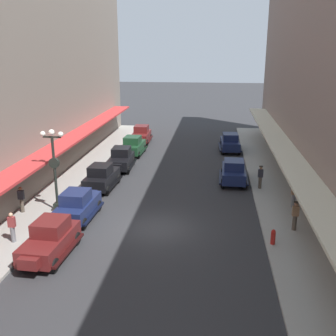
% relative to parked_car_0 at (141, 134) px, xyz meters
% --- Properties ---
extents(ground_plane, '(200.00, 200.00, 0.00)m').
position_rel_parked_car_0_xyz_m(ground_plane, '(4.68, -21.07, -0.94)').
color(ground_plane, '#2D2D30').
extents(sidewalk_left, '(3.00, 60.00, 0.15)m').
position_rel_parked_car_0_xyz_m(sidewalk_left, '(-2.82, -21.07, -0.87)').
color(sidewalk_left, '#99968E').
rests_on(sidewalk_left, ground).
extents(sidewalk_right, '(3.00, 60.00, 0.15)m').
position_rel_parked_car_0_xyz_m(sidewalk_right, '(12.18, -21.07, -0.87)').
color(sidewalk_right, '#99968E').
rests_on(sidewalk_right, ground).
extents(parked_car_0, '(2.23, 4.29, 1.84)m').
position_rel_parked_car_0_xyz_m(parked_car_0, '(0.00, 0.00, 0.00)').
color(parked_car_0, '#591919').
rests_on(parked_car_0, ground).
extents(parked_car_1, '(2.25, 4.30, 1.84)m').
position_rel_parked_car_0_xyz_m(parked_car_1, '(0.14, -5.09, 0.00)').
color(parked_car_1, '#193D23').
rests_on(parked_car_1, ground).
extents(parked_car_2, '(2.29, 4.31, 1.84)m').
position_rel_parked_car_0_xyz_m(parked_car_2, '(-0.21, -14.86, 0.00)').
color(parked_car_2, black).
rests_on(parked_car_2, ground).
extents(parked_car_3, '(2.23, 4.29, 1.84)m').
position_rel_parked_car_0_xyz_m(parked_car_3, '(-0.14, -20.36, 0.00)').
color(parked_car_3, '#19234C').
rests_on(parked_car_3, ground).
extents(parked_car_4, '(2.20, 4.28, 1.84)m').
position_rel_parked_car_0_xyz_m(parked_car_4, '(9.39, -12.41, 0.00)').
color(parked_car_4, '#19234C').
rests_on(parked_car_4, ground).
extents(parked_car_5, '(2.30, 4.32, 1.84)m').
position_rel_parked_car_0_xyz_m(parked_car_5, '(-0.03, -24.82, 0.00)').
color(parked_car_5, '#591919').
rests_on(parked_car_5, ground).
extents(parked_car_6, '(2.27, 4.31, 1.84)m').
position_rel_parked_car_0_xyz_m(parked_car_6, '(0.07, -9.88, 0.00)').
color(parked_car_6, black).
rests_on(parked_car_6, ground).
extents(parked_car_7, '(2.30, 4.32, 1.84)m').
position_rel_parked_car_0_xyz_m(parked_car_7, '(9.43, -2.64, 0.00)').
color(parked_car_7, '#19234C').
rests_on(parked_car_7, ground).
extents(lamp_post_with_clock, '(1.42, 0.44, 5.16)m').
position_rel_parked_car_0_xyz_m(lamp_post_with_clock, '(-1.72, -19.59, 2.04)').
color(lamp_post_with_clock, black).
rests_on(lamp_post_with_clock, sidewalk_left).
extents(fire_hydrant, '(0.24, 0.24, 0.82)m').
position_rel_parked_car_0_xyz_m(fire_hydrant, '(11.03, -22.56, -0.38)').
color(fire_hydrant, '#B21E19').
rests_on(fire_hydrant, sidewalk_right).
extents(pedestrian_0, '(0.36, 0.28, 1.67)m').
position_rel_parked_car_0_xyz_m(pedestrian_0, '(12.99, -17.28, 0.07)').
color(pedestrian_0, slate).
rests_on(pedestrian_0, sidewalk_right).
extents(pedestrian_1, '(0.36, 0.24, 1.64)m').
position_rel_parked_car_0_xyz_m(pedestrian_1, '(-2.46, -23.88, 0.05)').
color(pedestrian_1, slate).
rests_on(pedestrian_1, sidewalk_left).
extents(pedestrian_2, '(0.36, 0.24, 1.64)m').
position_rel_parked_car_0_xyz_m(pedestrian_2, '(-3.82, -20.05, 0.05)').
color(pedestrian_2, '#4C4238').
rests_on(pedestrian_2, sidewalk_left).
extents(pedestrian_3, '(0.36, 0.28, 1.67)m').
position_rel_parked_car_0_xyz_m(pedestrian_3, '(12.44, -20.70, 0.07)').
color(pedestrian_3, '#4C4238').
rests_on(pedestrian_3, sidewalk_right).
extents(pedestrian_4, '(0.36, 0.28, 1.67)m').
position_rel_parked_car_0_xyz_m(pedestrian_4, '(11.24, -13.89, 0.07)').
color(pedestrian_4, '#4C4238').
rests_on(pedestrian_4, sidewalk_right).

